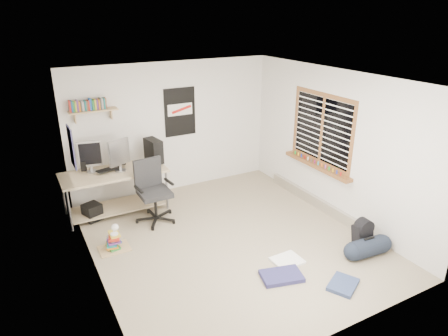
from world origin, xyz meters
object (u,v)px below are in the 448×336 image
duffel_bag (368,247)px  book_stack (113,240)px  office_chair (155,194)px  backpack (362,236)px  desk (116,193)px

duffel_bag → book_stack: (-3.21, 1.94, 0.01)m
office_chair → backpack: (2.44, -2.28, -0.29)m
duffel_bag → book_stack: duffel_bag is taller
duffel_bag → book_stack: 3.75m
duffel_bag → office_chair: bearing=138.4°
desk → backpack: bearing=-34.9°
backpack → duffel_bag: duffel_bag is taller
book_stack → office_chair: bearing=32.0°
book_stack → backpack: bearing=-27.9°
desk → book_stack: desk is taller
office_chair → book_stack: size_ratio=2.61×
backpack → book_stack: 3.73m
office_chair → duffel_bag: (2.36, -2.48, -0.35)m
office_chair → book_stack: office_chair is taller
office_chair → book_stack: (-0.86, -0.53, -0.34)m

